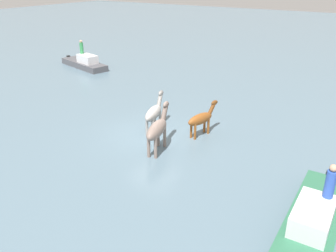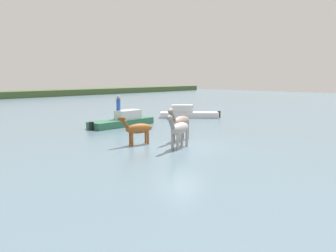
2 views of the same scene
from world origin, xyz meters
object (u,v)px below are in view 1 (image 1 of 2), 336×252
(boat_skiff_near, at_px, (85,64))
(person_spotter_bow, at_px, (330,182))
(boat_launch_far, at_px, (313,220))
(person_watcher_seated, at_px, (81,47))
(horse_pinto_flank, at_px, (154,113))
(horse_chestnut_trailing, at_px, (201,119))
(horse_gray_outer, at_px, (157,129))

(boat_skiff_near, height_order, person_spotter_bow, person_spotter_bow)
(boat_launch_far, relative_size, person_watcher_seated, 4.94)
(horse_pinto_flank, height_order, person_spotter_bow, person_spotter_bow)
(horse_pinto_flank, distance_m, boat_launch_far, 9.65)
(horse_pinto_flank, relative_size, boat_skiff_near, 0.44)
(person_watcher_seated, bearing_deg, person_spotter_bow, 63.53)
(boat_skiff_near, distance_m, person_spotter_bow, 25.10)
(boat_launch_far, distance_m, person_spotter_bow, 1.48)
(boat_launch_far, height_order, person_spotter_bow, person_spotter_bow)
(person_spotter_bow, bearing_deg, person_watcher_seated, -116.47)
(boat_skiff_near, bearing_deg, person_spotter_bow, -13.00)
(boat_skiff_near, relative_size, person_spotter_bow, 4.81)
(horse_chestnut_trailing, xyz_separation_m, boat_skiff_near, (-7.00, -15.56, -0.61))
(person_spotter_bow, bearing_deg, boat_skiff_near, -116.60)
(boat_launch_far, bearing_deg, person_spotter_bow, 132.29)
(horse_pinto_flank, bearing_deg, horse_chestnut_trailing, -84.03)
(horse_chestnut_trailing, distance_m, horse_gray_outer, 2.83)
(boat_launch_far, bearing_deg, person_watcher_seated, -118.39)
(person_watcher_seated, bearing_deg, horse_pinto_flank, 59.40)
(horse_chestnut_trailing, bearing_deg, boat_skiff_near, 79.82)
(horse_gray_outer, xyz_separation_m, person_spotter_bow, (1.55, 7.75, 0.62))
(horse_pinto_flank, relative_size, horse_chestnut_trailing, 1.14)
(horse_pinto_flank, distance_m, horse_chestnut_trailing, 2.51)
(horse_gray_outer, bearing_deg, horse_chestnut_trailing, -33.03)
(horse_pinto_flank, distance_m, horse_gray_outer, 2.28)
(horse_chestnut_trailing, height_order, horse_gray_outer, horse_gray_outer)
(horse_pinto_flank, bearing_deg, person_spotter_bow, -125.01)
(person_spotter_bow, bearing_deg, horse_chestnut_trailing, -121.64)
(horse_pinto_flank, xyz_separation_m, boat_launch_far, (3.54, 8.95, -0.74))
(boat_launch_far, xyz_separation_m, person_spotter_bow, (-0.23, 0.24, 1.44))
(horse_gray_outer, relative_size, boat_launch_far, 0.46)
(horse_pinto_flank, xyz_separation_m, person_watcher_seated, (-8.00, -13.53, 0.70))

